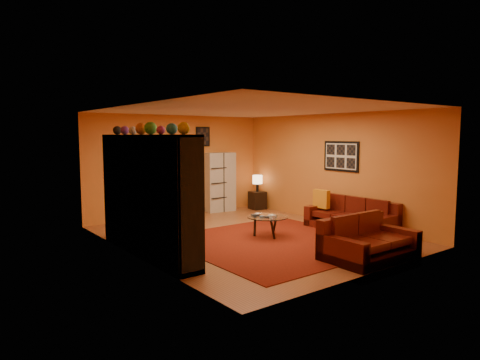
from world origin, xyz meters
TOP-DOWN VIEW (x-y plane):
  - floor at (0.00, 0.00)m, footprint 6.00×6.00m
  - ceiling at (0.00, 0.00)m, footprint 6.00×6.00m
  - wall_back at (0.00, 3.00)m, footprint 6.00×0.00m
  - wall_front at (0.00, -3.00)m, footprint 6.00×0.00m
  - wall_left at (-2.50, 0.00)m, footprint 0.00×6.00m
  - wall_right at (2.50, 0.00)m, footprint 0.00×6.00m
  - rug at (0.10, -0.70)m, footprint 3.60×3.60m
  - doorway at (-0.70, 2.96)m, footprint 0.95×0.10m
  - wall_art_right at (2.48, -0.30)m, footprint 0.03×1.00m
  - wall_art_back at (0.75, 2.98)m, footprint 0.42×0.03m
  - entertainment_unit at (-2.27, 0.00)m, footprint 0.45×3.00m
  - tv at (-2.23, 0.01)m, footprint 0.92×0.12m
  - sofa at (2.13, -0.94)m, footprint 0.85×2.01m
  - loveseat at (0.61, -2.41)m, footprint 1.62×0.98m
  - throw_pillow at (1.95, -0.19)m, footprint 0.12×0.42m
  - coffee_table at (0.25, -0.27)m, footprint 0.84×0.84m
  - storage_cabinet at (1.18, 2.80)m, footprint 0.84×0.44m
  - bowl_chair at (-0.36, 2.50)m, footprint 0.62×0.62m
  - side_table at (2.22, 2.44)m, footprint 0.45×0.45m
  - table_lamp at (2.22, 2.44)m, footprint 0.28×0.28m

SIDE VIEW (x-z plane):
  - floor at x=0.00m, z-range 0.00..0.00m
  - rug at x=0.10m, z-range 0.00..0.01m
  - side_table at x=2.22m, z-range 0.00..0.50m
  - bowl_chair at x=-0.36m, z-range 0.02..0.53m
  - loveseat at x=0.61m, z-range -0.14..0.71m
  - sofa at x=2.13m, z-range -0.14..0.71m
  - coffee_table at x=0.25m, z-range 0.17..0.59m
  - throw_pillow at x=1.95m, z-range 0.42..0.84m
  - storage_cabinet at x=1.18m, z-range 0.00..1.62m
  - table_lamp at x=2.22m, z-range 0.60..1.06m
  - tv at x=-2.23m, z-range 0.72..1.25m
  - doorway at x=-0.70m, z-range 0.00..2.04m
  - entertainment_unit at x=-2.27m, z-range 0.00..2.10m
  - wall_back at x=0.00m, z-range -1.70..4.30m
  - wall_front at x=0.00m, z-range -1.70..4.30m
  - wall_left at x=-2.50m, z-range -1.70..4.30m
  - wall_right at x=2.50m, z-range -1.70..4.30m
  - wall_art_right at x=2.48m, z-range 1.25..1.95m
  - wall_art_back at x=0.75m, z-range 1.79..2.31m
  - ceiling at x=0.00m, z-range 2.60..2.60m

